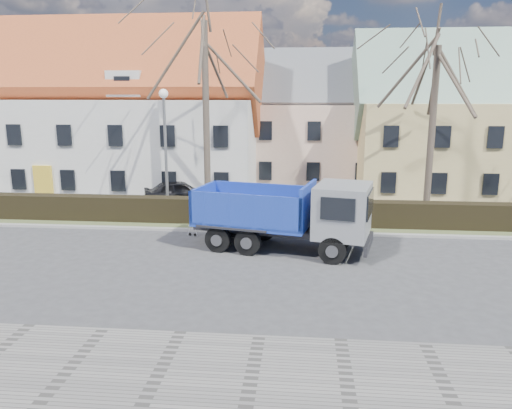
# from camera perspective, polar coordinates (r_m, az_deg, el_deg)

# --- Properties ---
(ground) EXTENTS (120.00, 120.00, 0.00)m
(ground) POSITION_cam_1_polar(r_m,az_deg,el_deg) (20.04, -4.44, -6.71)
(ground) COLOR #39393B
(sidewalk_near) EXTENTS (80.00, 5.00, 0.08)m
(sidewalk_near) POSITION_cam_1_polar(r_m,az_deg,el_deg) (12.52, -11.51, -19.33)
(sidewalk_near) COLOR slate
(sidewalk_near) RESTS_ON ground
(curb_far) EXTENTS (80.00, 0.30, 0.12)m
(curb_far) POSITION_cam_1_polar(r_m,az_deg,el_deg) (24.35, -2.59, -3.03)
(curb_far) COLOR gray
(curb_far) RESTS_ON ground
(grass_strip) EXTENTS (80.00, 3.00, 0.10)m
(grass_strip) POSITION_cam_1_polar(r_m,az_deg,el_deg) (25.89, -2.09, -2.10)
(grass_strip) COLOR #48542F
(grass_strip) RESTS_ON ground
(hedge) EXTENTS (60.00, 0.90, 1.30)m
(hedge) POSITION_cam_1_polar(r_m,az_deg,el_deg) (25.55, -2.16, -0.91)
(hedge) COLOR black
(hedge) RESTS_ON ground
(building_white) EXTENTS (26.80, 10.80, 9.50)m
(building_white) POSITION_cam_1_polar(r_m,az_deg,el_deg) (38.33, -19.99, 9.06)
(building_white) COLOR silver
(building_white) RESTS_ON ground
(building_pink) EXTENTS (10.80, 8.80, 8.00)m
(building_pink) POSITION_cam_1_polar(r_m,az_deg,el_deg) (38.71, 6.55, 8.63)
(building_pink) COLOR beige
(building_pink) RESTS_ON ground
(building_yellow) EXTENTS (18.80, 10.80, 8.50)m
(building_yellow) POSITION_cam_1_polar(r_m,az_deg,el_deg) (37.87, 25.27, 7.82)
(building_yellow) COLOR tan
(building_yellow) RESTS_ON ground
(tree_1) EXTENTS (9.20, 9.20, 12.65)m
(tree_1) POSITION_cam_1_polar(r_m,az_deg,el_deg) (27.64, -5.76, 11.93)
(tree_1) COLOR #493D32
(tree_1) RESTS_ON ground
(tree_2) EXTENTS (8.00, 8.00, 11.00)m
(tree_2) POSITION_cam_1_polar(r_m,az_deg,el_deg) (27.95, 19.57, 9.60)
(tree_2) COLOR #493D32
(tree_2) RESTS_ON ground
(dump_truck) EXTENTS (8.22, 4.53, 3.11)m
(dump_truck) POSITION_cam_1_polar(r_m,az_deg,el_deg) (21.37, 2.32, -1.10)
(dump_truck) COLOR #16309A
(dump_truck) RESTS_ON ground
(streetlight) EXTENTS (0.54, 0.54, 6.93)m
(streetlight) POSITION_cam_1_polar(r_m,az_deg,el_deg) (26.81, -10.26, 5.64)
(streetlight) COLOR gray
(streetlight) RESTS_ON ground
(cart_frame) EXTENTS (0.67, 0.47, 0.56)m
(cart_frame) POSITION_cam_1_polar(r_m,az_deg,el_deg) (23.88, -7.66, -2.91)
(cart_frame) COLOR silver
(cart_frame) RESTS_ON ground
(parked_car_a) EXTENTS (4.65, 3.15, 1.47)m
(parked_car_a) POSITION_cam_1_polar(r_m,az_deg,el_deg) (30.71, -8.72, 1.41)
(parked_car_a) COLOR black
(parked_car_a) RESTS_ON ground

